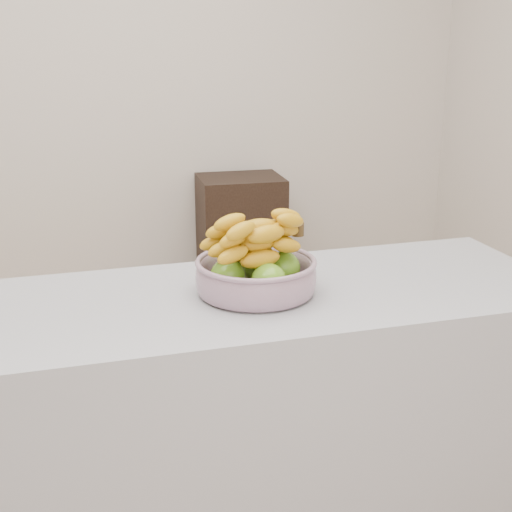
% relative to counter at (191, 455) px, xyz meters
% --- Properties ---
extents(counter, '(2.00, 0.60, 0.90)m').
position_rel_counter_xyz_m(counter, '(0.00, 0.00, 0.00)').
color(counter, '#97989F').
rests_on(counter, ground).
extents(cabinet, '(0.46, 0.38, 0.80)m').
position_rel_counter_xyz_m(cabinet, '(0.67, 1.97, -0.05)').
color(cabinet, black).
rests_on(cabinet, ground).
extents(fruit_bowl, '(0.31, 0.31, 0.20)m').
position_rel_counter_xyz_m(fruit_bowl, '(0.18, -0.00, 0.51)').
color(fruit_bowl, '#A7B0C9').
rests_on(fruit_bowl, counter).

